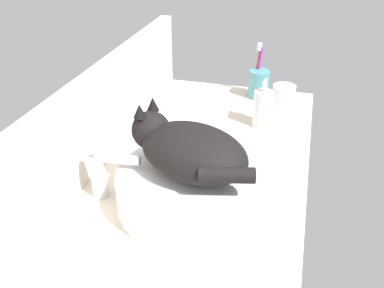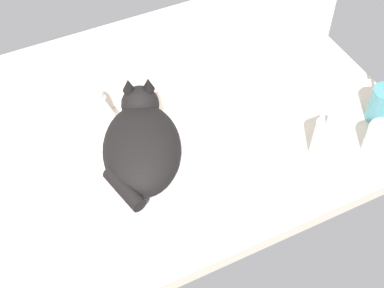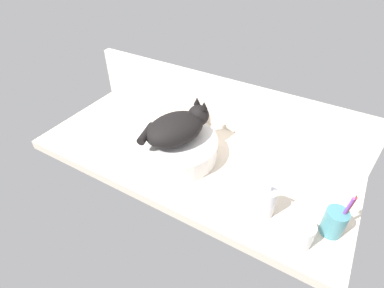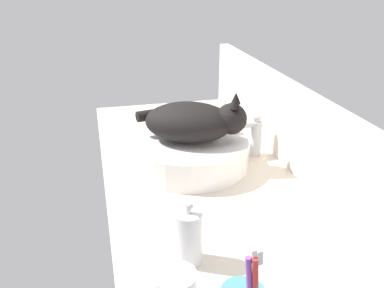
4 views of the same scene
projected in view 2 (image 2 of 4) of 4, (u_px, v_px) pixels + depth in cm
name	position (u px, v px, depth cm)	size (l,w,h in cm)	color
ground_plane	(162.00, 174.00, 130.79)	(131.92, 55.75, 4.00)	beige
backsplash_panel	(118.00, 66.00, 135.14)	(131.92, 3.60, 23.96)	silver
sink_basin	(145.00, 175.00, 122.93)	(34.37, 34.37, 8.17)	white
cat	(141.00, 143.00, 116.26)	(24.84, 30.20, 14.00)	black
faucet	(102.00, 111.00, 131.61)	(4.14, 11.86, 13.60)	silver
soap_dispenser	(324.00, 139.00, 127.79)	(5.64, 5.64, 14.46)	silver
toothbrush_cup	(383.00, 103.00, 136.29)	(6.98, 6.98, 18.66)	teal
water_glass	(379.00, 142.00, 130.07)	(7.41, 7.41, 8.30)	white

